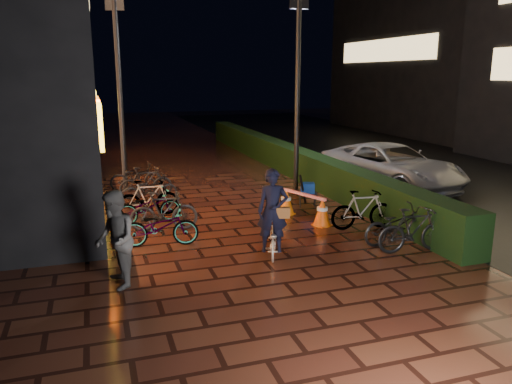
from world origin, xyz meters
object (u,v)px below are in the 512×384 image
object	(u,v)px
cart_assembly	(307,189)
cyclist	(273,224)
van	(391,166)
bystander_person	(115,240)
traffic_barrier	(303,206)

from	to	relation	value
cart_assembly	cyclist	bearing A→B (deg)	-123.82
cyclist	cart_assembly	bearing A→B (deg)	56.18
van	cart_assembly	distance (m)	3.80
van	cyclist	bearing A→B (deg)	-155.54
bystander_person	traffic_barrier	bearing A→B (deg)	114.79
cart_assembly	traffic_barrier	bearing A→B (deg)	-117.89
van	traffic_barrier	distance (m)	4.85
bystander_person	cyclist	distance (m)	3.14
bystander_person	traffic_barrier	world-z (taller)	bystander_person
cyclist	cart_assembly	distance (m)	4.00
bystander_person	van	xyz separation A→B (m)	(8.83, 5.31, -0.15)
van	cyclist	size ratio (longest dim) A/B	2.80
bystander_person	van	bearing A→B (deg)	115.04
traffic_barrier	cart_assembly	xyz separation A→B (m)	(0.60, 1.13, 0.15)
cyclist	traffic_barrier	bearing A→B (deg)	53.40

